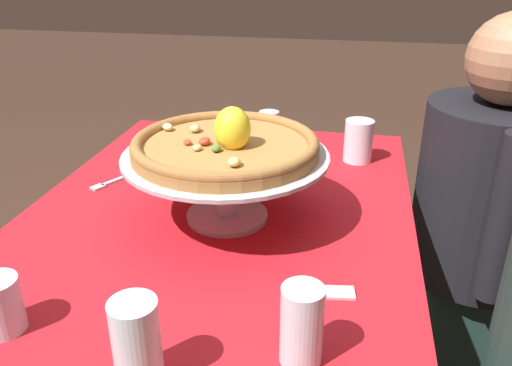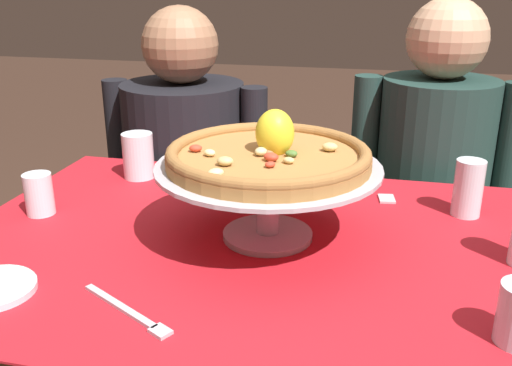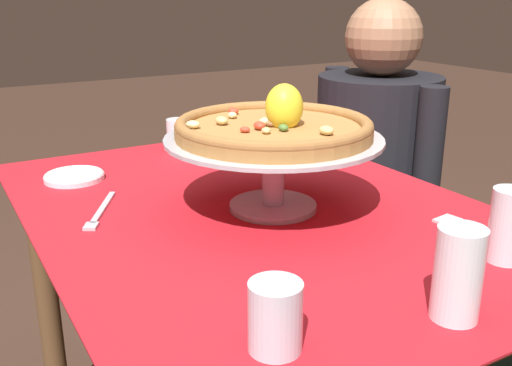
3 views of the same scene
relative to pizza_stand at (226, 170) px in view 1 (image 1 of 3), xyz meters
name	(u,v)px [view 1 (image 1 of 3)]	position (x,y,z in m)	size (l,w,h in m)	color
dining_table	(219,256)	(-0.02, -0.03, -0.23)	(1.20, 0.87, 0.76)	brown
pizza_stand	(226,170)	(0.00, 0.00, 0.00)	(0.44, 0.44, 0.15)	#B7B7C1
pizza	(226,144)	(0.00, 0.00, 0.06)	(0.39, 0.39, 0.10)	#AD753D
water_glass_back_right	(301,330)	(0.40, 0.21, -0.06)	(0.06, 0.06, 0.12)	silver
water_glass_back_left	(358,144)	(-0.40, 0.27, -0.06)	(0.08, 0.08, 0.12)	white
water_glass_front_right	(0,308)	(0.42, -0.26, -0.07)	(0.07, 0.07, 0.09)	silver
water_glass_side_left	(269,128)	(-0.51, 0.00, -0.08)	(0.06, 0.06, 0.09)	white
water_glass_side_right	(137,348)	(0.48, 0.00, -0.06)	(0.07, 0.07, 0.13)	white
side_plate	(160,143)	(-0.40, -0.31, -0.11)	(0.14, 0.14, 0.02)	white
dinner_fork	(123,178)	(-0.15, -0.32, -0.11)	(0.19, 0.12, 0.01)	#B7B7C1
sugar_packet	(340,293)	(0.23, 0.26, -0.11)	(0.05, 0.04, 0.01)	beige
diner_left	(480,227)	(-0.40, 0.63, -0.29)	(0.54, 0.40, 1.17)	#1E3833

